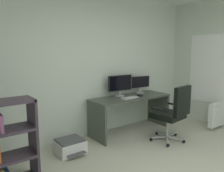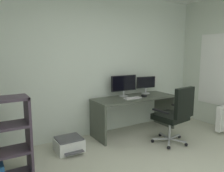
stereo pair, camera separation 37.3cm
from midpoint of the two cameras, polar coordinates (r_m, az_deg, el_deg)
The scene contains 8 objects.
wall_back at distance 4.30m, azimuth -2.18°, elevation 5.44°, with size 4.90×0.10×2.71m, color silver.
desk at distance 4.47m, azimuth 8.05°, elevation -5.03°, with size 1.67×0.61×0.72m.
monitor_main at distance 4.43m, azimuth 5.43°, elevation 0.52°, with size 0.56×0.18×0.42m.
monitor_secondary at distance 4.79m, azimuth 10.86°, elevation 0.65°, with size 0.43×0.18×0.36m.
keyboard at distance 4.28m, azimuth 7.77°, elevation -3.10°, with size 0.34×0.13×0.02m, color silver.
computer_mouse at distance 4.47m, azimuth 10.54°, elevation -2.54°, with size 0.06×0.10×0.03m, color black.
office_chair at distance 4.06m, azimuth 18.38°, elevation -6.62°, with size 0.63×0.65×1.03m.
printer at distance 3.79m, azimuth -8.07°, elevation -14.56°, with size 0.43×0.47×0.23m.
Camera 2 is at (-1.94, -1.43, 1.62)m, focal length 35.88 mm.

